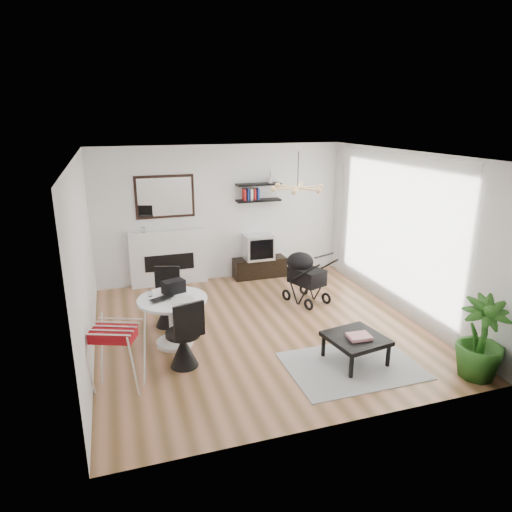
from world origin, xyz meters
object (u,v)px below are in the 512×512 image
object	(u,v)px
dining_table	(173,314)
drying_rack	(117,356)
fireplace	(168,251)
crt_tv	(258,246)
tv_console	(259,267)
potted_plant	(481,338)
stroller	(305,279)
coffee_table	(356,339)

from	to	relation	value
dining_table	drying_rack	bearing A→B (deg)	-129.96
fireplace	crt_tv	world-z (taller)	fireplace
drying_rack	tv_console	bearing A→B (deg)	70.78
tv_console	drying_rack	world-z (taller)	drying_rack
tv_console	fireplace	bearing A→B (deg)	176.17
potted_plant	crt_tv	bearing A→B (deg)	108.61
stroller	coffee_table	bearing A→B (deg)	-116.63
dining_table	potted_plant	distance (m)	4.13
stroller	potted_plant	size ratio (longest dim) A/B	0.92
crt_tv	coffee_table	bearing A→B (deg)	-86.92
drying_rack	potted_plant	world-z (taller)	potted_plant
crt_tv	dining_table	size ratio (longest dim) A/B	0.58
crt_tv	dining_table	xyz separation A→B (m)	(-2.07, -2.42, -0.18)
drying_rack	potted_plant	bearing A→B (deg)	7.59
stroller	potted_plant	xyz separation A→B (m)	(1.10, -3.00, 0.11)
dining_table	drying_rack	world-z (taller)	drying_rack
drying_rack	coffee_table	bearing A→B (deg)	16.20
crt_tv	potted_plant	bearing A→B (deg)	-71.39
coffee_table	potted_plant	distance (m)	1.55
coffee_table	crt_tv	bearing A→B (deg)	93.08
dining_table	coffee_table	world-z (taller)	dining_table
crt_tv	dining_table	distance (m)	3.19
tv_console	coffee_table	xyz separation A→B (m)	(0.16, -3.67, 0.13)
fireplace	stroller	bearing A→B (deg)	-35.93
drying_rack	stroller	size ratio (longest dim) A/B	0.88
crt_tv	coffee_table	world-z (taller)	crt_tv
tv_console	drying_rack	bearing A→B (deg)	-130.73
dining_table	stroller	xyz separation A→B (m)	(2.48, 0.95, -0.06)
dining_table	drying_rack	size ratio (longest dim) A/B	1.14
tv_console	drying_rack	size ratio (longest dim) A/B	1.24
drying_rack	fireplace	bearing A→B (deg)	94.42
stroller	coffee_table	xyz separation A→B (m)	(-0.21, -2.20, -0.09)
tv_console	potted_plant	size ratio (longest dim) A/B	1.01
fireplace	drying_rack	size ratio (longest dim) A/B	2.47
dining_table	stroller	size ratio (longest dim) A/B	1.00
stroller	tv_console	bearing A→B (deg)	82.72
dining_table	drying_rack	xyz separation A→B (m)	(-0.81, -0.96, -0.02)
tv_console	crt_tv	bearing A→B (deg)	-174.59
dining_table	coffee_table	xyz separation A→B (m)	(2.27, -1.25, -0.14)
tv_console	drying_rack	distance (m)	4.48
tv_console	stroller	size ratio (longest dim) A/B	1.09
tv_console	crt_tv	distance (m)	0.46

